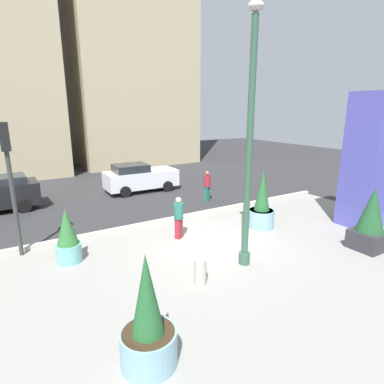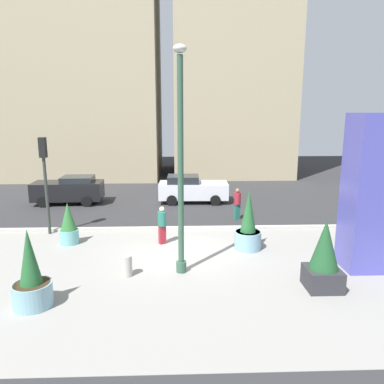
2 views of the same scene
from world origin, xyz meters
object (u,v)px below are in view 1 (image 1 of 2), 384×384
Objects in this scene: potted_plant_by_pillar at (371,221)px; car_far_lane at (140,177)px; art_pillar_blue at (367,162)px; lamp_post at (249,149)px; concrete_bollard at (200,272)px; potted_plant_near_left at (68,238)px; pedestrian_by_curb at (207,185)px; potted_plant_near_right at (262,206)px; potted_plant_mid_plaza at (148,326)px; pedestrian_on_sidewalk at (179,216)px; traffic_light_far_side at (9,168)px.

car_far_lane is at bearing 107.42° from potted_plant_by_pillar.
car_far_lane is at bearing 119.20° from art_pillar_blue.
lamp_post is 10.21× the size of concrete_bollard.
pedestrian_by_curb is (7.83, 3.52, 0.09)m from potted_plant_near_left.
potted_plant_by_pillar is at bearing -25.92° from potted_plant_near_left.
pedestrian_by_curb is (4.89, 6.90, 0.55)m from concrete_bollard.
potted_plant_near_right reaches higher than pedestrian_by_curb.
potted_plant_near_left is 2.43× the size of concrete_bollard.
potted_plant_mid_plaza reaches higher than potted_plant_near_left.
pedestrian_by_curb is 5.31m from pedestrian_on_sidewalk.
potted_plant_by_pillar reaches higher than potted_plant_near_left.
lamp_post is 3.86m from concrete_bollard.
traffic_light_far_side is (-12.70, 4.33, 0.27)m from art_pillar_blue.
traffic_light_far_side is 1.03× the size of car_far_lane.
pedestrian_by_curb is (2.27, -3.95, 0.07)m from car_far_lane.
potted_plant_by_pillar is at bearing -142.36° from art_pillar_blue.
potted_plant_near_right is 0.56× the size of traffic_light_far_side.
potted_plant_by_pillar reaches higher than car_far_lane.
pedestrian_by_curb is (3.02, 6.62, -2.82)m from lamp_post.
potted_plant_near_left is at bearing 172.97° from potted_plant_near_right.
lamp_post is 1.38× the size of art_pillar_blue.
traffic_light_far_side reaches higher than potted_plant_by_pillar.
potted_plant_by_pillar is 6.88m from pedestrian_on_sidewalk.
potted_plant_by_pillar reaches higher than concrete_bollard.
potted_plant_near_right is 1.07× the size of potted_plant_mid_plaza.
lamp_post is 6.65m from art_pillar_blue.
car_far_lane reaches higher than concrete_bollard.
potted_plant_mid_plaza is at bearing -174.81° from potted_plant_by_pillar.
pedestrian_on_sidewalk is at bearing -16.23° from traffic_light_far_side.
pedestrian_by_curb is at bearing 65.51° from lamp_post.
potted_plant_mid_plaza is at bearing -129.71° from pedestrian_by_curb.
potted_plant_near_right reaches higher than car_far_lane.
lamp_post is at bearing -94.05° from car_far_lane.
potted_plant_mid_plaza is at bearing -141.48° from concrete_bollard.
traffic_light_far_side reaches higher than potted_plant_near_left.
traffic_light_far_side is at bearing 163.77° from pedestrian_on_sidewalk.
concrete_bollard is at bearing 38.52° from potted_plant_mid_plaza.
lamp_post is 5.44m from potted_plant_by_pillar.
pedestrian_on_sidewalk is (1.08, 3.21, 0.54)m from concrete_bollard.
concrete_bollard is (-1.88, -0.27, -3.37)m from lamp_post.
concrete_bollard is at bearing -152.25° from potted_plant_near_right.
potted_plant_by_pillar is 0.53× the size of car_far_lane.
pedestrian_by_curb reaches higher than pedestrian_on_sidewalk.
potted_plant_near_right is 5.28m from concrete_bollard.
car_far_lane is (6.88, 6.09, -2.19)m from traffic_light_far_side.
potted_plant_near_right is at bearing -76.50° from car_far_lane.
potted_plant_near_right is 1.11× the size of potted_plant_by_pillar.
lamp_post is 1.76× the size of car_far_lane.
car_far_lane is (5.09, 12.81, -0.00)m from potted_plant_mid_plaza.
art_pillar_blue is 1.24× the size of traffic_light_far_side.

